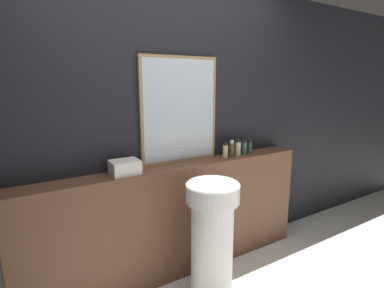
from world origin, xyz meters
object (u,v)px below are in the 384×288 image
object	(u,v)px
shampoo_bottle	(225,151)
conditioner_bottle	(232,149)
towel_stack	(125,167)
hand_soap_bottle	(250,147)
body_wash_bottle	(244,148)
pedestal_sink	(212,237)
mirror	(180,110)
lotion_bottle	(238,148)

from	to	relation	value
shampoo_bottle	conditioner_bottle	world-z (taller)	conditioner_bottle
towel_stack	hand_soap_bottle	world-z (taller)	hand_soap_bottle
conditioner_bottle	body_wash_bottle	world-z (taller)	conditioner_bottle
pedestal_sink	body_wash_bottle	xyz separation A→B (m)	(0.66, 0.41, 0.54)
pedestal_sink	shampoo_bottle	xyz separation A→B (m)	(0.43, 0.41, 0.54)
pedestal_sink	mirror	world-z (taller)	mirror
mirror	shampoo_bottle	distance (m)	0.58
mirror	hand_soap_bottle	xyz separation A→B (m)	(0.72, -0.09, -0.38)
shampoo_bottle	body_wash_bottle	distance (m)	0.23
pedestal_sink	shampoo_bottle	bearing A→B (deg)	43.60
conditioner_bottle	mirror	bearing A→B (deg)	169.28
mirror	conditioner_bottle	world-z (taller)	mirror
shampoo_bottle	lotion_bottle	xyz separation A→B (m)	(0.15, -0.00, 0.01)
conditioner_bottle	lotion_bottle	world-z (taller)	lotion_bottle
hand_soap_bottle	conditioner_bottle	bearing A→B (deg)	180.00
towel_stack	body_wash_bottle	world-z (taller)	body_wash_bottle
body_wash_bottle	lotion_bottle	bearing A→B (deg)	180.00
conditioner_bottle	towel_stack	bearing A→B (deg)	180.00
shampoo_bottle	lotion_bottle	world-z (taller)	lotion_bottle
towel_stack	hand_soap_bottle	distance (m)	1.25
mirror	towel_stack	size ratio (longest dim) A/B	4.22
mirror	shampoo_bottle	size ratio (longest dim) A/B	6.32
shampoo_bottle	body_wash_bottle	size ratio (longest dim) A/B	1.00
mirror	conditioner_bottle	size ratio (longest dim) A/B	5.75
lotion_bottle	body_wash_bottle	bearing A→B (deg)	0.00
conditioner_bottle	hand_soap_bottle	distance (m)	0.22
shampoo_bottle	lotion_bottle	distance (m)	0.15
lotion_bottle	hand_soap_bottle	bearing A→B (deg)	0.00
body_wash_bottle	mirror	bearing A→B (deg)	171.77
pedestal_sink	body_wash_bottle	size ratio (longest dim) A/B	6.64
towel_stack	lotion_bottle	size ratio (longest dim) A/B	1.35
body_wash_bottle	towel_stack	bearing A→B (deg)	180.00
pedestal_sink	hand_soap_bottle	distance (m)	0.99
conditioner_bottle	hand_soap_bottle	bearing A→B (deg)	0.00
mirror	towel_stack	xyz separation A→B (m)	(-0.53, -0.09, -0.39)
body_wash_bottle	hand_soap_bottle	xyz separation A→B (m)	(0.07, 0.00, -0.00)
pedestal_sink	towel_stack	xyz separation A→B (m)	(-0.52, 0.41, 0.53)
pedestal_sink	mirror	bearing A→B (deg)	89.31
conditioner_bottle	body_wash_bottle	bearing A→B (deg)	-0.00
conditioner_bottle	hand_soap_bottle	xyz separation A→B (m)	(0.22, 0.00, -0.01)
pedestal_sink	conditioner_bottle	world-z (taller)	conditioner_bottle
shampoo_bottle	conditioner_bottle	size ratio (longest dim) A/B	0.91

